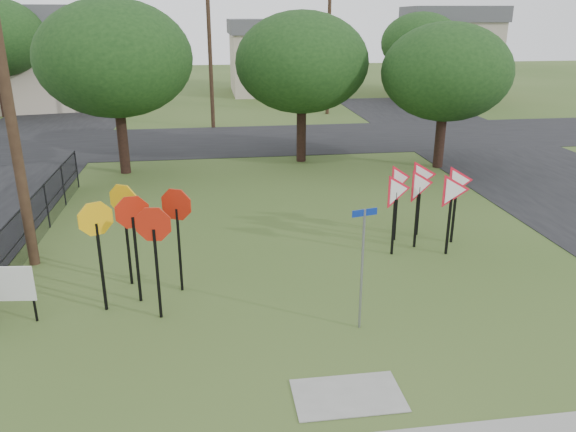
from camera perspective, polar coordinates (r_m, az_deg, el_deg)
The scene contains 20 objects.
ground at distance 12.77m, azimuth 3.48°, elevation -11.27°, with size 140.00×140.00×0.00m, color #354F1D.
street_right at distance 26.00m, azimuth 25.63°, elevation 3.18°, with size 8.00×50.00×0.02m, color black.
street_far at distance 31.48m, azimuth -3.79°, elevation 7.71°, with size 60.00×8.00×0.02m, color black.
curb_pad at distance 10.84m, azimuth 6.11°, elevation -17.68°, with size 2.00×1.20×0.02m, color gray.
street_name_sign at distance 12.13m, azimuth 7.56°, elevation -4.58°, with size 0.57×0.15×2.79m.
stop_sign_cluster at distance 13.54m, azimuth -15.04°, elevation -0.77°, with size 2.50×2.15×2.70m.
yield_sign_cluster at distance 16.87m, azimuth 13.62°, elevation 2.84°, with size 3.13×1.78×2.48m.
info_board at distance 13.95m, azimuth -26.48°, elevation -6.35°, with size 1.11×0.16×1.39m.
utility_pole_main at distance 16.04m, azimuth -26.74°, elevation 12.86°, with size 3.55×0.33×10.00m.
far_pole_a at distance 34.76m, azimuth -7.94°, elevation 16.36°, with size 1.40×0.24×9.00m.
far_pole_b at distance 39.64m, azimuth 4.15°, elevation 16.53°, with size 1.40×0.24×8.50m.
far_pole_c at distance 41.47m, azimuth -19.60°, elevation 15.99°, with size 1.40×0.24×9.00m.
fence_run at distance 18.69m, azimuth -24.15°, elevation -0.07°, with size 0.05×11.55×1.50m.
house_left at distance 46.30m, azimuth -23.54°, elevation 14.61°, with size 10.58×8.88×7.20m.
house_mid at distance 51.21m, azimuth -1.08°, elevation 15.96°, with size 8.40×8.40×6.20m.
house_right at distance 51.00m, azimuth 15.97°, elevation 15.79°, with size 8.30×8.30×7.20m.
tree_near_left at distance 25.04m, azimuth -17.21°, elevation 15.01°, with size 6.40×6.40×7.27m.
tree_near_mid at distance 26.14m, azimuth 1.42°, elevation 15.32°, with size 6.00×6.00×6.80m.
tree_near_right at distance 25.95m, azimuth 15.77°, elevation 13.88°, with size 5.60×5.60×6.33m.
tree_far_right at distance 45.75m, azimuth 13.34°, elevation 16.75°, with size 6.00×6.00×6.80m.
Camera 1 is at (-2.29, -10.70, 6.59)m, focal length 35.00 mm.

